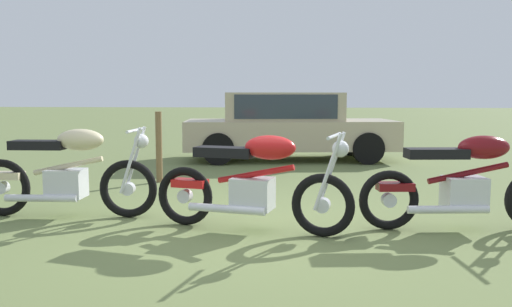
{
  "coord_description": "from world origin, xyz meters",
  "views": [
    {
      "loc": [
        0.55,
        -5.14,
        1.35
      ],
      "look_at": [
        -0.15,
        1.79,
        0.58
      ],
      "focal_mm": 36.29,
      "sensor_mm": 36.0,
      "label": 1
    }
  ],
  "objects": [
    {
      "name": "car_beige",
      "position": [
        0.09,
        5.91,
        0.8
      ],
      "size": [
        4.58,
        2.32,
        1.43
      ],
      "rotation": [
        0.0,
        0.0,
        0.13
      ],
      "color": "#BCAD8C",
      "rests_on": "ground"
    },
    {
      "name": "motorcycle_red",
      "position": [
        0.01,
        -0.07,
        0.49
      ],
      "size": [
        2.05,
        0.77,
        1.02
      ],
      "rotation": [
        0.0,
        0.0,
        -0.22
      ],
      "color": "black",
      "rests_on": "ground"
    },
    {
      "name": "motorcycle_cream",
      "position": [
        -2.14,
        0.34,
        0.49
      ],
      "size": [
        2.1,
        0.64,
        1.02
      ],
      "rotation": [
        0.0,
        0.0,
        0.05
      ],
      "color": "black",
      "rests_on": "ground"
    },
    {
      "name": "ground_plane",
      "position": [
        0.0,
        0.0,
        0.0
      ],
      "size": [
        120.0,
        120.0,
        0.0
      ],
      "primitive_type": "plane",
      "color": "olive"
    },
    {
      "name": "motorcycle_maroon",
      "position": [
        2.14,
        0.21,
        0.48
      ],
      "size": [
        2.1,
        0.69,
        1.02
      ],
      "rotation": [
        0.0,
        0.0,
        0.12
      ],
      "color": "black",
      "rests_on": "ground"
    },
    {
      "name": "fence_post_wooden",
      "position": [
        -1.79,
        2.76,
        0.56
      ],
      "size": [
        0.1,
        0.1,
        1.12
      ],
      "primitive_type": "cylinder",
      "color": "brown",
      "rests_on": "ground"
    }
  ]
}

